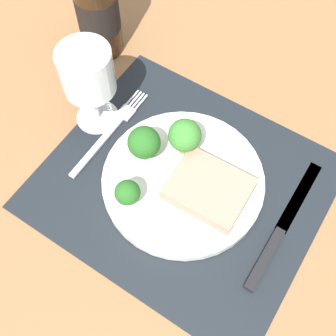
{
  "coord_description": "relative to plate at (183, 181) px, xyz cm",
  "views": [
    {
      "loc": [
        14.03,
        -25.78,
        58.6
      ],
      "look_at": [
        -2.82,
        0.21,
        1.9
      ],
      "focal_mm": 46.03,
      "sensor_mm": 36.0,
      "label": 1
    }
  ],
  "objects": [
    {
      "name": "broccoli_center",
      "position": [
        -4.56,
        -7.43,
        3.62
      ],
      "size": [
        3.66,
        3.66,
        4.75
      ],
      "color": "#5B8942",
      "rests_on": "plate"
    },
    {
      "name": "placemat",
      "position": [
        0.0,
        0.0,
        -0.95
      ],
      "size": [
        40.68,
        35.64,
        0.3
      ],
      "primitive_type": "cube",
      "color": "black",
      "rests_on": "ground_plane"
    },
    {
      "name": "steak",
      "position": [
        4.26,
        0.11,
        1.92
      ],
      "size": [
        11.42,
        9.34,
        2.24
      ],
      "primitive_type": "cube",
      "rotation": [
        0.0,
        0.0,
        0.03
      ],
      "color": "tan",
      "rests_on": "plate"
    },
    {
      "name": "knife",
      "position": [
        15.74,
        0.53,
        -0.5
      ],
      "size": [
        1.8,
        23.0,
        0.8
      ],
      "rotation": [
        0.0,
        0.0,
        -0.0
      ],
      "color": "black",
      "rests_on": "placemat"
    },
    {
      "name": "broccoli_near_fork",
      "position": [
        -6.82,
        -0.29,
        4.74
      ],
      "size": [
        4.88,
        4.88,
        6.46
      ],
      "color": "#5B8942",
      "rests_on": "plate"
    },
    {
      "name": "wine_glass",
      "position": [
        -18.37,
        2.8,
        9.39
      ],
      "size": [
        7.94,
        7.94,
        14.93
      ],
      "color": "silver",
      "rests_on": "ground_plane"
    },
    {
      "name": "fork",
      "position": [
        -14.74,
        1.42,
        -0.55
      ],
      "size": [
        2.4,
        19.2,
        0.5
      ],
      "rotation": [
        0.0,
        0.0,
        0.01
      ],
      "color": "silver",
      "rests_on": "placemat"
    },
    {
      "name": "broccoli_near_steak",
      "position": [
        -2.51,
        4.18,
        4.79
      ],
      "size": [
        4.95,
        4.95,
        6.6
      ],
      "color": "#6B994C",
      "rests_on": "plate"
    },
    {
      "name": "wine_bottle",
      "position": [
        -26.9,
        15.84,
        8.59
      ],
      "size": [
        7.24,
        7.24,
        27.12
      ],
      "color": "#331E0F",
      "rests_on": "ground_plane"
    },
    {
      "name": "plate",
      "position": [
        0.0,
        0.0,
        0.0
      ],
      "size": [
        24.25,
        24.25,
        1.6
      ],
      "primitive_type": "cylinder",
      "color": "silver",
      "rests_on": "placemat"
    },
    {
      "name": "ground_plane",
      "position": [
        0.0,
        0.0,
        -2.6
      ],
      "size": [
        140.0,
        110.0,
        3.0
      ],
      "primitive_type": "cube",
      "color": "brown"
    }
  ]
}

